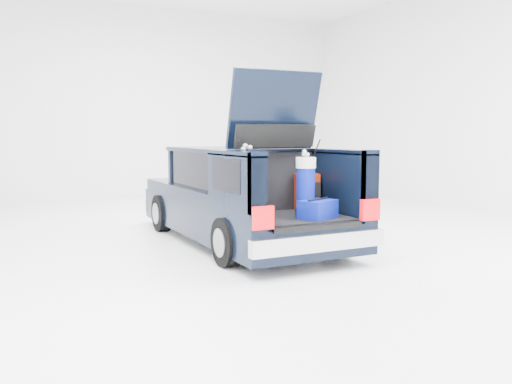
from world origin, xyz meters
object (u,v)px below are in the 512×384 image
car (239,198)px  blue_golf_bag (306,186)px  black_golf_bag (247,184)px  blue_duffel (318,209)px  red_suitcase (307,192)px

car → blue_golf_bag: car is taller
car → black_golf_bag: (-0.50, -1.36, 0.34)m
car → black_golf_bag: 1.48m
blue_duffel → black_golf_bag: bearing=118.4°
car → red_suitcase: car is taller
black_golf_bag → blue_golf_bag: (0.66, -0.34, -0.03)m
red_suitcase → blue_golf_bag: 0.62m
blue_duffel → car: bearing=72.4°
black_golf_bag → blue_golf_bag: black_golf_bag is taller
red_suitcase → blue_duffel: bearing=-95.6°
red_suitcase → blue_golf_bag: blue_golf_bag is taller
car → black_golf_bag: bearing=-110.3°
red_suitcase → car: bearing=129.1°
red_suitcase → blue_duffel: size_ratio=0.94×
car → blue_golf_bag: size_ratio=5.47×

